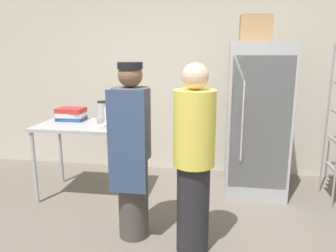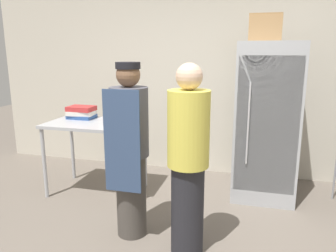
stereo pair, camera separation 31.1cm
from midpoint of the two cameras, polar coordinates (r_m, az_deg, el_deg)
back_wall at (r=4.63m, az=2.67°, el=10.29°), size 6.40×0.12×2.99m
refrigerator at (r=3.98m, az=13.12°, el=0.99°), size 0.70×0.72×1.81m
prep_counter at (r=3.97m, az=-16.08°, el=-1.09°), size 1.11×0.70×0.88m
donut_box at (r=3.59m, az=-11.98°, el=0.13°), size 0.26×0.19×0.23m
blender_pitcher at (r=3.91m, az=-13.67°, el=2.12°), size 0.12×0.12×0.26m
binder_stack at (r=4.19m, az=-18.58°, el=1.96°), size 0.34×0.25×0.15m
cardboard_storage_box at (r=3.93m, az=12.74°, el=16.22°), size 0.35×0.29×0.30m
person_baker at (r=2.96m, az=-9.31°, el=-4.24°), size 0.34×0.36×1.61m
person_customer at (r=2.71m, az=1.23°, el=-5.99°), size 0.34×0.34×1.62m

